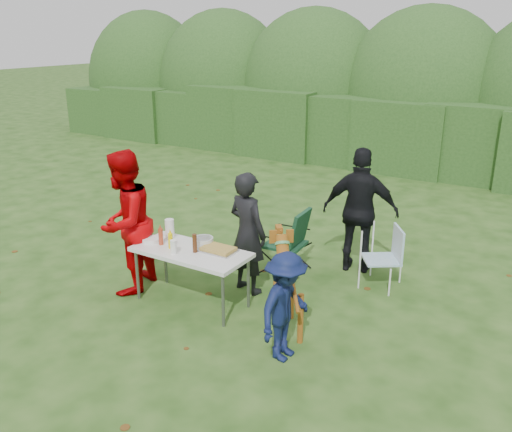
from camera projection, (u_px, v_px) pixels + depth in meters
The scene contains 20 objects.
ground at pixel (211, 301), 7.10m from camera, with size 80.00×80.00×0.00m, color #1E4211.
hedge_row at pixel (402, 137), 13.27m from camera, with size 22.00×1.40×1.70m, color #23471C.
shrub_backdrop at pixel (422, 99), 14.32m from camera, with size 20.00×2.60×3.20m, color #3D6628.
folding_table at pixel (191, 254), 6.84m from camera, with size 1.50×0.70×0.74m.
person_cook at pixel (248, 233), 7.14m from camera, with size 0.61×0.40×1.66m, color black.
person_red_jacket at pixel (125, 223), 7.13m from camera, with size 0.94×0.73×1.93m, color #B30004.
person_black_puffy at pixel (360, 211), 7.73m from camera, with size 1.08×0.45×1.83m, color black.
child at pixel (285, 307), 5.71m from camera, with size 0.79×0.45×1.22m, color #0E1740.
dog at pixel (288, 290), 6.25m from camera, with size 1.11×0.44×1.05m, color brown, non-canonical shape.
camping_chair at pixel (285, 240), 7.81m from camera, with size 0.61×0.61×0.98m, color #153C25, non-canonical shape.
lawn_chair at pixel (381, 257), 7.40m from camera, with size 0.51×0.51×0.86m, color #589DC2, non-canonical shape.
food_tray at pixel (218, 251), 6.78m from camera, with size 0.45×0.30×0.02m, color #B7B7BA.
focaccia_bread at pixel (218, 249), 6.77m from camera, with size 0.40×0.26×0.04m, color #B49240.
mustard_bottle at pixel (171, 241), 6.85m from camera, with size 0.06×0.06×0.20m, color #F4D602.
ketchup_bottle at pixel (161, 237), 6.97m from camera, with size 0.06×0.06×0.22m, color #A6381F.
beer_bottle at pixel (195, 243), 6.72m from camera, with size 0.06×0.06×0.24m, color #47230F.
paper_towel_roll at pixel (170, 229), 7.18m from camera, with size 0.12×0.12×0.26m, color white.
cup_stack at pixel (174, 247), 6.68m from camera, with size 0.08×0.08×0.18m, color white.
pasta_bowl at pixel (203, 241), 6.97m from camera, with size 0.26×0.26×0.10m, color silver.
plate_stack at pixel (151, 240), 7.09m from camera, with size 0.24×0.24×0.05m, color white.
Camera 1 is at (3.81, -5.10, 3.39)m, focal length 38.00 mm.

